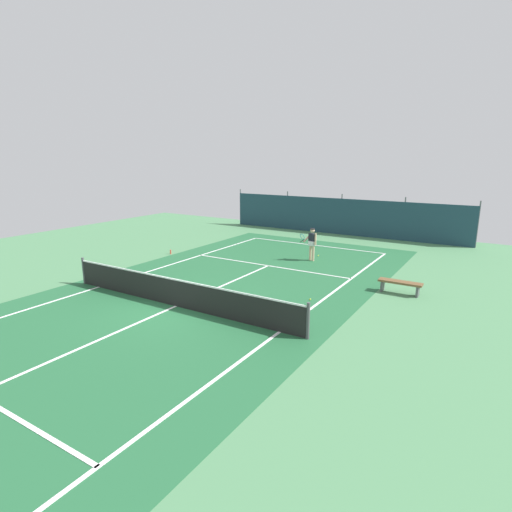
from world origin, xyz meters
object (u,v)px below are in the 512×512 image
tennis_ball_near_player (318,256)px  courtside_bench (400,284)px  tennis_ball_midcourt (310,299)px  water_bottle (171,252)px  tennis_player (312,242)px  tennis_net (176,292)px

tennis_ball_near_player → courtside_bench: (5.04, -3.96, 0.34)m
tennis_ball_midcourt → water_bottle: size_ratio=0.28×
tennis_player → tennis_ball_midcourt: (2.39, -5.41, -0.93)m
tennis_player → tennis_ball_near_player: tennis_player is taller
tennis_net → tennis_player: bearing=81.0°
tennis_ball_near_player → water_bottle: bearing=-152.0°
water_bottle → tennis_net: bearing=-45.4°
tennis_ball_midcourt → water_bottle: bearing=163.8°
tennis_ball_near_player → courtside_bench: bearing=-38.2°
tennis_net → water_bottle: bearing=134.6°
tennis_player → tennis_ball_midcourt: size_ratio=24.85×
courtside_bench → tennis_player: bearing=149.5°
tennis_player → water_bottle: size_ratio=6.83×
tennis_net → tennis_ball_near_player: tennis_net is taller
tennis_player → water_bottle: (-7.02, -2.68, -0.84)m
tennis_player → courtside_bench: 5.81m
water_bottle → tennis_ball_near_player: bearing=28.0°
tennis_player → courtside_bench: bearing=171.6°
courtside_bench → water_bottle: size_ratio=6.67×
tennis_ball_near_player → courtside_bench: courtside_bench is taller
tennis_player → tennis_ball_near_player: size_ratio=24.85×
tennis_ball_midcourt → courtside_bench: (2.59, 2.48, 0.34)m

